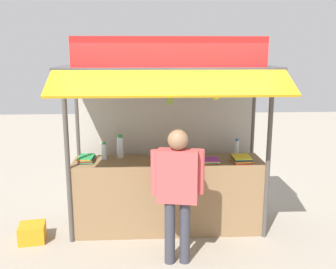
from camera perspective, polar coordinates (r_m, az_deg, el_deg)
The scene contains 13 objects.
ground_plane at distance 5.51m, azimuth 0.00°, elevation -13.66°, with size 20.00×20.00×0.00m, color #9E9384.
stall_counter at distance 5.32m, azimuth 0.00°, elevation -8.90°, with size 2.52×0.62×0.98m, color olive.
stall_structure at distance 5.15m, azimuth -0.07°, elevation 2.79°, with size 2.72×1.53×2.57m.
water_bottle_right at distance 5.30m, azimuth -7.05°, elevation -1.80°, with size 0.09×0.09×0.32m.
water_bottle_far_right at distance 5.50m, azimuth 10.10°, elevation -1.84°, with size 0.06×0.06×0.23m.
water_bottle_back_right at distance 5.23m, azimuth -9.42°, elevation -2.46°, with size 0.07×0.07×0.24m.
magazine_stack_far_left at distance 5.07m, azimuth 6.23°, elevation -3.88°, with size 0.23×0.26×0.05m.
magazine_stack_left at distance 5.15m, azimuth 10.80°, elevation -3.60°, with size 0.25×0.30×0.08m.
magazine_stack_rear_center at distance 5.20m, azimuth -11.98°, elevation -3.53°, with size 0.23×0.31×0.07m.
banana_bunch_rightmost at distance 4.58m, azimuth 0.25°, elevation 5.41°, with size 0.10×0.11×0.31m.
banana_bunch_leftmost at distance 4.63m, azimuth 7.05°, elevation 6.00°, with size 0.09×0.09×0.26m.
vendor_person at distance 4.33m, azimuth 1.43°, elevation -7.44°, with size 0.60×0.27×1.58m.
plastic_crate at distance 5.43m, azimuth -19.44°, elevation -13.54°, with size 0.32×0.32×0.22m, color orange.
Camera 1 is at (-0.26, -4.95, 2.42)m, focal length 41.22 mm.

